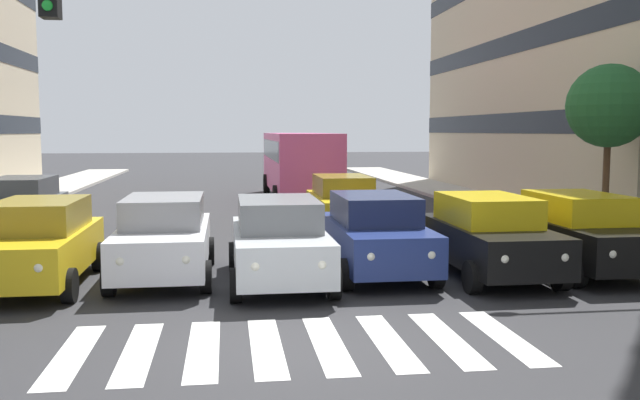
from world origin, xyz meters
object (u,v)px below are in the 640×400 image
(car_3, at_px, (279,240))
(car_5, at_px, (38,242))
(street_tree_1, at_px, (609,106))
(car_4, at_px, (164,237))
(car_row2_1, at_px, (21,206))
(car_2, at_px, (375,233))
(car_row2_0, at_px, (343,203))
(bus_behind_traffic, at_px, (299,159))
(car_0, at_px, (581,232))
(car_1, at_px, (488,235))

(car_3, xyz_separation_m, car_5, (4.78, -0.38, 0.00))
(car_3, distance_m, street_tree_1, 11.79)
(car_3, bearing_deg, car_4, -18.67)
(car_row2_1, bearing_deg, car_2, 143.44)
(car_2, relative_size, car_5, 1.00)
(car_5, xyz_separation_m, car_row2_0, (-7.32, -6.62, 0.00))
(car_row2_1, distance_m, bus_behind_traffic, 12.93)
(car_4, bearing_deg, car_row2_1, -54.70)
(car_0, xyz_separation_m, street_tree_1, (-3.46, -4.94, 2.94))
(car_5, bearing_deg, street_tree_1, -162.10)
(car_row2_0, height_order, car_row2_1, same)
(car_row2_0, bearing_deg, car_3, 70.08)
(car_3, height_order, bus_behind_traffic, bus_behind_traffic)
(street_tree_1, bearing_deg, car_row2_1, -7.61)
(car_5, bearing_deg, car_0, 179.43)
(car_4, bearing_deg, car_0, 176.65)
(car_1, xyz_separation_m, car_5, (9.27, -0.30, 0.00))
(car_row2_1, bearing_deg, car_row2_0, 176.95)
(car_0, xyz_separation_m, car_3, (6.69, 0.27, 0.00))
(car_1, relative_size, car_3, 1.00)
(car_2, distance_m, street_tree_1, 9.67)
(car_4, height_order, bus_behind_traffic, bus_behind_traffic)
(car_4, xyz_separation_m, car_5, (2.42, 0.41, 0.00))
(car_5, distance_m, car_row2_1, 7.50)
(car_2, relative_size, car_row2_0, 1.00)
(car_3, xyz_separation_m, bus_behind_traffic, (-2.15, -16.48, 0.97))
(car_2, bearing_deg, car_4, -1.94)
(car_3, distance_m, car_row2_0, 7.44)
(car_row2_0, relative_size, street_tree_1, 0.90)
(car_2, distance_m, car_row2_0, 6.37)
(car_2, relative_size, street_tree_1, 0.90)
(car_row2_0, distance_m, street_tree_1, 8.36)
(street_tree_1, bearing_deg, car_1, 42.16)
(car_5, bearing_deg, car_2, -177.84)
(car_3, height_order, car_4, same)
(car_row2_1, bearing_deg, car_4, 125.30)
(car_row2_0, bearing_deg, bus_behind_traffic, -87.67)
(car_4, distance_m, street_tree_1, 13.59)
(car_0, xyz_separation_m, car_4, (9.05, -0.53, 0.00))
(car_5, distance_m, car_row2_0, 9.87)
(car_row2_0, relative_size, bus_behind_traffic, 0.42)
(car_3, relative_size, car_row2_1, 1.00)
(car_1, bearing_deg, car_3, 0.98)
(car_1, xyz_separation_m, car_row2_0, (1.96, -6.92, 0.00))
(car_2, xyz_separation_m, car_row2_0, (-0.39, -6.36, 0.00))
(car_1, xyz_separation_m, car_row2_1, (11.61, -7.44, 0.00))
(car_5, height_order, car_row2_0, same)
(car_4, relative_size, street_tree_1, 0.90)
(car_1, distance_m, car_3, 4.49)
(car_0, bearing_deg, car_1, 4.93)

